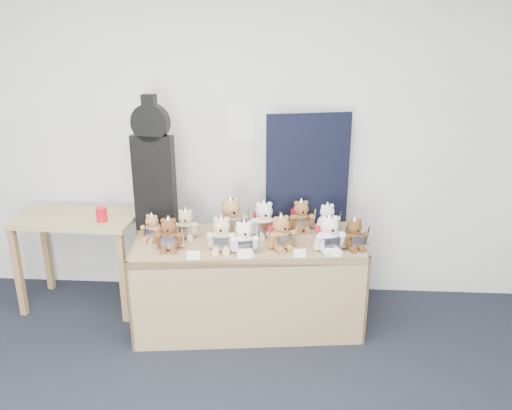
# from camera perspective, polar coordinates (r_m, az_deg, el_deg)

# --- Properties ---
(room_shell) EXTENTS (6.00, 6.00, 6.00)m
(room_shell) POSITION_cam_1_polar(r_m,az_deg,el_deg) (4.04, -1.79, 9.17)
(room_shell) COLOR silver
(room_shell) RESTS_ON floor
(display_table) EXTENTS (1.73, 0.88, 0.69)m
(display_table) POSITION_cam_1_polar(r_m,az_deg,el_deg) (3.67, -0.92, -6.58)
(display_table) COLOR #99804D
(display_table) RESTS_ON floor
(side_table) EXTENTS (0.95, 0.56, 0.77)m
(side_table) POSITION_cam_1_polar(r_m,az_deg,el_deg) (4.21, -19.61, -2.81)
(side_table) COLOR #9C8B54
(side_table) RESTS_ON floor
(guitar_case) EXTENTS (0.32, 0.13, 1.03)m
(guitar_case) POSITION_cam_1_polar(r_m,az_deg,el_deg) (3.79, -11.64, 4.35)
(guitar_case) COLOR black
(guitar_case) RESTS_ON display_table
(navy_board) EXTENTS (0.65, 0.18, 0.88)m
(navy_board) POSITION_cam_1_polar(r_m,az_deg,el_deg) (3.87, 5.96, 3.96)
(navy_board) COLOR black
(navy_board) RESTS_ON display_table
(red_cup) EXTENTS (0.08, 0.08, 0.11)m
(red_cup) POSITION_cam_1_polar(r_m,az_deg,el_deg) (3.96, -17.24, -1.05)
(red_cup) COLOR red
(red_cup) RESTS_ON side_table
(teddy_front_far_left) EXTENTS (0.22, 0.18, 0.26)m
(teddy_front_far_left) POSITION_cam_1_polar(r_m,az_deg,el_deg) (3.54, -9.91, -3.41)
(teddy_front_far_left) COLOR brown
(teddy_front_far_left) RESTS_ON display_table
(teddy_front_left) EXTENTS (0.23, 0.18, 0.28)m
(teddy_front_left) POSITION_cam_1_polar(r_m,az_deg,el_deg) (3.47, -3.94, -3.46)
(teddy_front_left) COLOR beige
(teddy_front_left) RESTS_ON display_table
(teddy_front_centre) EXTENTS (0.22, 0.20, 0.27)m
(teddy_front_centre) POSITION_cam_1_polar(r_m,az_deg,el_deg) (3.42, -1.36, -3.87)
(teddy_front_centre) COLOR white
(teddy_front_centre) RESTS_ON display_table
(teddy_front_right) EXTENTS (0.23, 0.22, 0.28)m
(teddy_front_right) POSITION_cam_1_polar(r_m,az_deg,el_deg) (3.50, 2.91, -3.31)
(teddy_front_right) COLOR #A26D3D
(teddy_front_right) RESTS_ON display_table
(teddy_front_far_right) EXTENTS (0.25, 0.23, 0.30)m
(teddy_front_far_right) POSITION_cam_1_polar(r_m,az_deg,el_deg) (3.48, 8.35, -3.46)
(teddy_front_far_right) COLOR white
(teddy_front_far_right) RESTS_ON display_table
(teddy_front_end) EXTENTS (0.21, 0.19, 0.25)m
(teddy_front_end) POSITION_cam_1_polar(r_m,az_deg,el_deg) (3.57, 11.16, -3.38)
(teddy_front_end) COLOR brown
(teddy_front_end) RESTS_ON display_table
(teddy_back_left) EXTENTS (0.21, 0.17, 0.25)m
(teddy_back_left) POSITION_cam_1_polar(r_m,az_deg,el_deg) (3.72, -8.00, -2.25)
(teddy_back_left) COLOR #C7B391
(teddy_back_left) RESTS_ON display_table
(teddy_back_centre_left) EXTENTS (0.28, 0.27, 0.34)m
(teddy_back_centre_left) POSITION_cam_1_polar(r_m,az_deg,el_deg) (3.72, -2.85, -1.53)
(teddy_back_centre_left) COLOR #AB8355
(teddy_back_centre_left) RESTS_ON display_table
(teddy_back_centre_right) EXTENTS (0.25, 0.23, 0.30)m
(teddy_back_centre_right) POSITION_cam_1_polar(r_m,az_deg,el_deg) (3.71, 0.94, -1.78)
(teddy_back_centre_right) COLOR white
(teddy_back_centre_right) RESTS_ON display_table
(teddy_back_right) EXTENTS (0.23, 0.20, 0.27)m
(teddy_back_right) POSITION_cam_1_polar(r_m,az_deg,el_deg) (3.84, 5.16, -1.35)
(teddy_back_right) COLOR brown
(teddy_back_right) RESTS_ON display_table
(teddy_back_end) EXTENTS (0.21, 0.20, 0.25)m
(teddy_back_end) POSITION_cam_1_polar(r_m,az_deg,el_deg) (3.83, 8.15, -1.64)
(teddy_back_end) COLOR white
(teddy_back_end) RESTS_ON display_table
(teddy_back_far_left) EXTENTS (0.18, 0.17, 0.22)m
(teddy_back_far_left) POSITION_cam_1_polar(r_m,az_deg,el_deg) (3.73, -11.80, -2.61)
(teddy_back_far_left) COLOR #A77A4E
(teddy_back_far_left) RESTS_ON display_table
(entry_card_a) EXTENTS (0.09, 0.03, 0.06)m
(entry_card_a) POSITION_cam_1_polar(r_m,az_deg,el_deg) (3.37, -7.16, -5.74)
(entry_card_a) COLOR white
(entry_card_a) RESTS_ON display_table
(entry_card_b) EXTENTS (0.10, 0.03, 0.07)m
(entry_card_b) POSITION_cam_1_polar(r_m,az_deg,el_deg) (3.36, -1.32, -5.60)
(entry_card_b) COLOR white
(entry_card_b) RESTS_ON display_table
(entry_card_c) EXTENTS (0.09, 0.03, 0.06)m
(entry_card_c) POSITION_cam_1_polar(r_m,az_deg,el_deg) (3.39, 5.03, -5.52)
(entry_card_c) COLOR white
(entry_card_c) RESTS_ON display_table
(entry_card_d) EXTENTS (0.09, 0.03, 0.06)m
(entry_card_d) POSITION_cam_1_polar(r_m,az_deg,el_deg) (3.43, 8.58, -5.38)
(entry_card_d) COLOR white
(entry_card_d) RESTS_ON display_table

